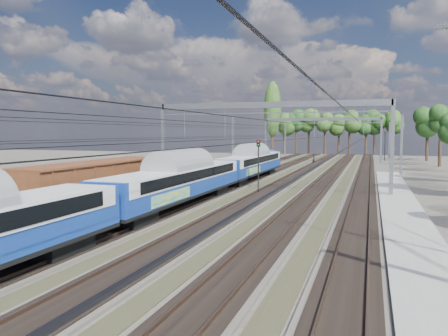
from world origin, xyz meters
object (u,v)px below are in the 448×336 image
(freight_boxcar, at_px, (97,184))
(signal_near, at_px, (258,160))
(emu_train, at_px, (178,175))
(signal_far, at_px, (385,142))
(worker, at_px, (314,159))

(freight_boxcar, bearing_deg, signal_near, 59.53)
(emu_train, distance_m, signal_near, 10.87)
(emu_train, distance_m, signal_far, 69.66)
(emu_train, relative_size, freight_boxcar, 4.50)
(emu_train, relative_size, signal_far, 10.36)
(worker, relative_size, signal_far, 0.28)
(emu_train, xyz_separation_m, worker, (3.84, 53.45, -1.76))
(emu_train, bearing_deg, freight_boxcar, -137.30)
(emu_train, bearing_deg, worker, 85.89)
(signal_near, distance_m, signal_far, 58.90)
(signal_far, bearing_deg, signal_near, -104.80)
(emu_train, xyz_separation_m, signal_far, (16.93, 67.56, 1.33))
(signal_near, xyz_separation_m, signal_far, (13.04, 57.44, 0.65))
(freight_boxcar, relative_size, worker, 8.10)
(freight_boxcar, distance_m, signal_near, 16.60)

